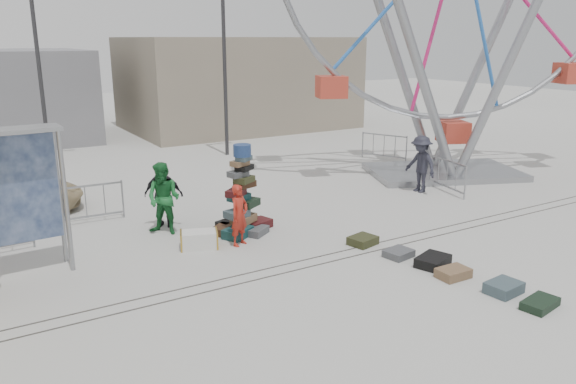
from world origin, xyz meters
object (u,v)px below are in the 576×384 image
pedestrian_red (239,215)px  pedestrian_green (164,199)px  suitcase_tower (242,208)px  barricade_wheel_back (384,147)px  steamer_trunk (199,240)px  lamp_post_right (226,50)px  barricade_wheel_front (447,176)px  lamp_post_left (40,51)px  pedestrian_grey (421,164)px  pedestrian_black (164,195)px  barricade_dummy_c (86,204)px

pedestrian_red → pedestrian_green: pedestrian_green is taller
suitcase_tower → barricade_wheel_back: (9.18, 5.07, -0.10)m
steamer_trunk → barricade_wheel_back: 12.03m
lamp_post_right → barricade_wheel_front: bearing=-69.3°
lamp_post_left → barricade_wheel_front: size_ratio=4.00×
lamp_post_right → pedestrian_grey: bearing=-72.9°
lamp_post_right → pedestrian_black: 10.46m
barricade_wheel_back → pedestrian_red: 11.37m
barricade_dummy_c → pedestrian_red: (2.87, -3.72, 0.22)m
lamp_post_left → barricade_wheel_back: lamp_post_left is taller
steamer_trunk → pedestrian_red: (0.94, -0.33, 0.56)m
barricade_wheel_back → pedestrian_red: size_ratio=1.30×
steamer_trunk → pedestrian_red: 1.15m
pedestrian_red → pedestrian_black: size_ratio=0.86×
barricade_wheel_front → barricade_wheel_back: size_ratio=1.00×
pedestrian_green → barricade_dummy_c: bearing=176.3°
steamer_trunk → pedestrian_black: (-0.17, 1.99, 0.69)m
barricade_wheel_back → pedestrian_black: (-10.79, -3.64, 0.35)m
pedestrian_red → pedestrian_green: (-1.30, 1.77, 0.18)m
lamp_post_right → barricade_dummy_c: 10.70m
barricade_dummy_c → barricade_wheel_back: bearing=12.3°
suitcase_tower → steamer_trunk: 1.61m
barricade_wheel_front → pedestrian_green: pedestrian_green is taller
suitcase_tower → steamer_trunk: suitcase_tower is taller
lamp_post_left → steamer_trunk: 12.82m
barricade_dummy_c → barricade_wheel_front: size_ratio=1.00×
lamp_post_right → suitcase_tower: bearing=-113.3°
suitcase_tower → barricade_wheel_back: size_ratio=1.17×
pedestrian_green → pedestrian_grey: (8.63, -0.38, -0.00)m
lamp_post_left → suitcase_tower: (2.92, -11.45, -3.83)m
suitcase_tower → pedestrian_grey: size_ratio=1.24×
suitcase_tower → barricade_dummy_c: suitcase_tower is taller
lamp_post_right → pedestrian_black: (-5.69, -8.01, -3.59)m
barricade_wheel_back → steamer_trunk: bearing=-86.5°
pedestrian_grey → barricade_wheel_back: bearing=150.5°
barricade_dummy_c → suitcase_tower: bearing=-37.9°
lamp_post_right → barricade_wheel_front: 10.77m
barricade_dummy_c → pedestrian_grey: (10.20, -2.33, 0.40)m
barricade_wheel_front → pedestrian_green: bearing=97.3°
barricade_dummy_c → pedestrian_grey: 10.47m
lamp_post_left → barricade_wheel_front: 16.01m
steamer_trunk → pedestrian_black: 2.11m
suitcase_tower → barricade_wheel_back: suitcase_tower is taller
lamp_post_right → pedestrian_grey: 10.00m
suitcase_tower → pedestrian_black: suitcase_tower is taller
lamp_post_left → pedestrian_black: size_ratio=4.47×
lamp_post_right → pedestrian_red: 11.89m
barricade_wheel_front → suitcase_tower: bearing=102.8°
barricade_wheel_back → pedestrian_red: pedestrian_red is taller
lamp_post_left → suitcase_tower: 12.42m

